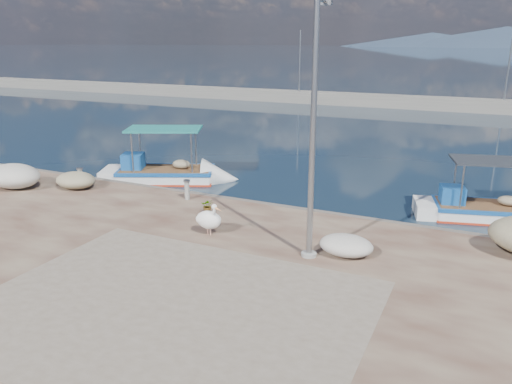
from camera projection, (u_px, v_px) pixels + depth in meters
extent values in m
plane|color=#162635|center=(201.00, 268.00, 14.68)|extent=(1400.00, 1400.00, 0.00)
cube|color=#4B2920|center=(34.00, 381.00, 9.42)|extent=(44.00, 22.00, 0.50)
cube|color=gray|center=(169.00, 307.00, 11.53)|extent=(9.00, 7.00, 0.01)
cube|color=gray|center=(413.00, 102.00, 49.09)|extent=(120.00, 2.20, 1.20)
cylinder|color=gray|center=(300.00, 64.00, 53.02)|extent=(0.16, 0.16, 7.00)
cylinder|color=gray|center=(508.00, 69.00, 44.83)|extent=(0.16, 0.16, 7.00)
cone|color=#28384C|center=(432.00, 39.00, 603.08)|extent=(220.00, 220.00, 16.00)
cone|color=#28384C|center=(506.00, 37.00, 569.44)|extent=(280.00, 280.00, 22.00)
cube|color=white|center=(167.00, 179.00, 23.80)|extent=(6.44, 4.40, 1.01)
cube|color=#164D91|center=(166.00, 170.00, 23.67)|extent=(4.90, 3.74, 0.15)
cube|color=#AE2D15|center=(167.00, 180.00, 23.82)|extent=(4.89, 3.72, 0.13)
cube|color=#164D91|center=(133.00, 161.00, 23.56)|extent=(1.27, 1.27, 0.74)
cube|color=#1B6E6C|center=(164.00, 129.00, 23.10)|extent=(3.88, 3.15, 0.08)
cube|color=white|center=(488.00, 216.00, 18.79)|extent=(5.74, 3.12, 0.89)
cube|color=#164D91|center=(489.00, 206.00, 18.68)|extent=(4.27, 2.78, 0.13)
cube|color=#AE2D15|center=(488.00, 218.00, 18.81)|extent=(4.27, 2.77, 0.11)
cube|color=#164D91|center=(452.00, 195.00, 18.81)|extent=(1.04, 1.04, 0.66)
cube|color=#22262C|center=(496.00, 161.00, 18.17)|extent=(3.34, 2.41, 0.08)
cylinder|color=tan|center=(208.00, 230.00, 15.90)|extent=(0.04, 0.04, 0.28)
cylinder|color=tan|center=(210.00, 231.00, 15.80)|extent=(0.04, 0.04, 0.28)
ellipsoid|color=white|center=(209.00, 220.00, 15.75)|extent=(0.96, 0.78, 0.59)
cylinder|color=white|center=(214.00, 213.00, 15.48)|extent=(0.22, 0.17, 0.50)
sphere|color=white|center=(214.00, 207.00, 15.39)|extent=(0.17, 0.17, 0.17)
cone|color=#ED995C|center=(218.00, 209.00, 15.27)|extent=(0.40, 0.23, 0.12)
cylinder|color=gray|center=(313.00, 135.00, 13.29)|extent=(0.16, 0.16, 7.00)
cylinder|color=gray|center=(309.00, 254.00, 14.29)|extent=(0.44, 0.44, 0.10)
cube|color=gray|center=(325.00, 3.00, 12.87)|extent=(0.35, 0.18, 0.12)
cylinder|color=gray|center=(187.00, 190.00, 19.30)|extent=(0.19, 0.19, 0.75)
cylinder|color=gray|center=(187.00, 181.00, 19.19)|extent=(0.26, 0.26, 0.06)
cylinder|color=gray|center=(81.00, 178.00, 21.03)|extent=(0.20, 0.20, 0.77)
cylinder|color=gray|center=(80.00, 169.00, 20.91)|extent=(0.26, 0.26, 0.07)
imported|color=#33722D|center=(208.00, 206.00, 17.87)|extent=(0.56, 0.53, 0.50)
ellipsoid|color=#C1B990|center=(76.00, 180.00, 20.79)|extent=(1.75, 1.36, 0.68)
ellipsoid|color=silver|center=(13.00, 176.00, 20.83)|extent=(2.44, 1.77, 1.00)
ellipsoid|color=silver|center=(346.00, 245.00, 14.29)|extent=(1.56, 1.17, 0.58)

